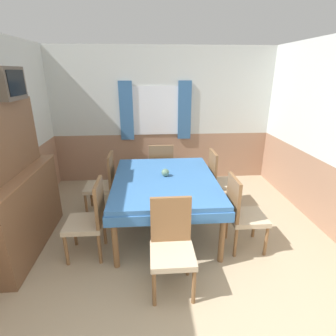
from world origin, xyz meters
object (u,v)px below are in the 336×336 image
chair_right_near (242,212)px  chair_left_far (104,182)px  chair_left_near (90,218)px  vase (165,173)px  sideboard (14,193)px  chair_head_near (172,244)px  chair_head_window (161,168)px  dining_table (165,185)px  chair_right_far (220,179)px  tv (4,84)px

chair_right_near → chair_left_far: size_ratio=1.00×
chair_right_near → chair_left_near: bearing=-90.0°
vase → sideboard: bearing=-167.4°
chair_left_near → chair_right_near: bearing=-90.0°
chair_head_near → chair_left_far: (-0.92, 1.63, 0.00)m
chair_right_near → chair_head_window: same height
dining_table → chair_right_near: chair_right_near is taller
chair_right_far → dining_table: bearing=-60.1°
dining_table → chair_left_near: (-0.92, -0.53, -0.16)m
dining_table → chair_left_near: size_ratio=1.84×
chair_head_near → sideboard: sideboard is taller
chair_right_near → chair_right_far: 1.06m
chair_left_far → chair_right_near: bearing=-119.9°
dining_table → chair_head_window: bearing=90.0°
chair_left_far → chair_right_far: 1.85m
dining_table → chair_right_far: chair_right_far is taller
chair_head_near → chair_left_far: size_ratio=1.00×
dining_table → chair_head_near: (0.00, -1.10, -0.16)m
dining_table → chair_head_near: chair_head_near is taller
chair_left_near → tv: bearing=66.5°
chair_left_near → chair_left_far: size_ratio=1.00×
chair_right_far → vase: chair_right_far is taller
chair_head_near → vase: size_ratio=8.97×
dining_table → chair_right_near: 1.08m
tv → vase: tv is taller
sideboard → vase: (1.84, 0.41, 0.05)m
vase → chair_head_near: bearing=-90.6°
chair_head_window → chair_left_far: bearing=-148.2°
chair_head_window → sideboard: 2.34m
sideboard → vase: size_ratio=17.07×
chair_left_far → sideboard: bearing=133.6°
chair_left_near → tv: (-0.86, 0.37, 1.51)m
chair_head_window → chair_right_far: 1.09m
chair_left_near → chair_right_far: size_ratio=1.00×
sideboard → vase: bearing=12.6°
dining_table → chair_left_far: chair_left_far is taller
chair_left_near → chair_left_far: bearing=0.0°
dining_table → chair_head_near: size_ratio=1.84×
chair_left_near → chair_left_far: same height
dining_table → chair_right_far: (0.92, 0.53, -0.16)m
chair_left_far → tv: (-0.86, -0.69, 1.51)m
chair_right_far → sideboard: bearing=-72.6°
chair_left_far → chair_head_window: (0.92, 0.57, 0.00)m
chair_left_far → vase: chair_left_far is taller
chair_head_near → chair_left_far: bearing=-60.5°
chair_head_window → chair_head_near: bearing=-90.0°
chair_left_far → tv: bearing=128.6°
chair_head_window → chair_right_far: (0.92, -0.57, 0.00)m
chair_left_far → sideboard: (-0.91, -0.86, 0.26)m
chair_right_near → chair_right_far: bearing=-180.0°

